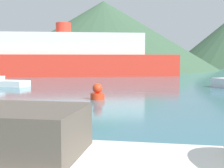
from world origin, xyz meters
TOP-DOWN VIEW (x-y plane):
  - ferry_distant at (-6.35, 43.75)m, footprint 32.23×10.88m
  - buoy_marker at (-1.49, 17.19)m, footprint 0.85×0.85m
  - hill_central at (-0.09, 70.65)m, footprint 51.14×51.14m

SIDE VIEW (x-z plane):
  - buoy_marker at x=-1.49m, z-range -0.09..0.89m
  - ferry_distant at x=-6.35m, z-range -1.15..6.36m
  - hill_central at x=-0.09m, z-range 0.00..15.46m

